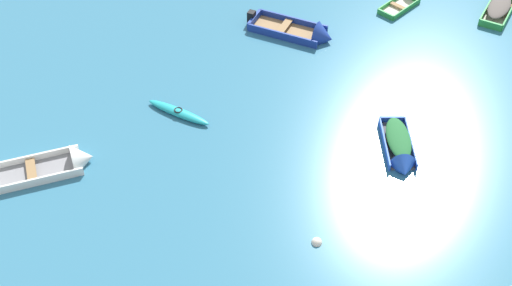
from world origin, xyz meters
name	(u,v)px	position (x,y,z in m)	size (l,w,h in m)	color
rowboat_green_outer_right	(501,4)	(13.76, 30.80, 0.31)	(2.83, 3.82, 1.20)	beige
kayak_turquoise_near_left	(179,112)	(-3.69, 21.48, 0.15)	(3.22, 2.12, 0.32)	teal
rowboat_deep_blue_near_camera	(308,34)	(2.69, 27.88, 0.22)	(4.89, 3.31, 1.53)	#99754C
rowboat_blue_outer_left	(400,151)	(6.37, 18.91, 0.30)	(1.35, 3.64, 1.13)	#4C4C51
rowboat_white_back_row_center	(63,164)	(-8.37, 18.00, 0.20)	(4.72, 2.87, 1.41)	gray
rowboat_green_center	(408,0)	(8.58, 31.44, 0.14)	(2.83, 2.90, 1.03)	beige
mooring_buoy_far_field	(317,243)	(2.46, 14.02, 0.00)	(0.43, 0.43, 0.43)	silver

